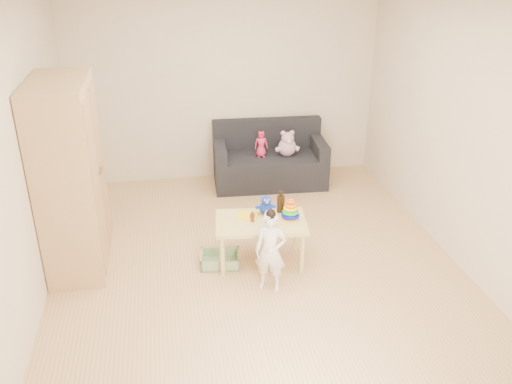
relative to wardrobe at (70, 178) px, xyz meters
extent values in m
plane|color=tan|center=(1.73, -0.29, -0.93)|extent=(4.50, 4.50, 0.00)
plane|color=beige|center=(1.73, 1.96, 0.37)|extent=(4.00, 0.00, 4.00)
plane|color=beige|center=(1.73, -2.54, 0.37)|extent=(4.00, 0.00, 4.00)
plane|color=beige|center=(-0.27, -0.29, 0.37)|extent=(0.00, 4.50, 4.50)
plane|color=beige|center=(3.73, -0.29, 0.37)|extent=(0.00, 4.50, 4.50)
cube|color=tan|center=(0.00, 0.00, 0.00)|extent=(0.52, 1.04, 1.86)
cube|color=black|center=(2.25, 1.57, -0.73)|extent=(1.49, 0.80, 0.41)
cube|color=#DEC979|center=(1.78, -0.32, -0.70)|extent=(0.94, 0.65, 0.47)
imported|color=white|center=(1.78, -0.78, -0.54)|extent=(0.34, 0.29, 0.78)
imported|color=#EB2C5F|center=(2.13, 1.53, -0.35)|extent=(0.18, 0.12, 0.34)
cylinder|color=#E4AD0C|center=(2.07, -0.33, -0.46)|extent=(0.17, 0.17, 0.02)
cylinder|color=silver|center=(2.07, -0.33, -0.36)|extent=(0.02, 0.02, 0.20)
torus|color=#0F0CCB|center=(2.07, -0.33, -0.43)|extent=(0.18, 0.18, 0.04)
torus|color=green|center=(2.07, -0.33, -0.39)|extent=(0.16, 0.16, 0.04)
torus|color=yellow|center=(2.07, -0.33, -0.35)|extent=(0.14, 0.14, 0.04)
torus|color=orange|center=(2.07, -0.33, -0.31)|extent=(0.12, 0.12, 0.04)
torus|color=#FC540E|center=(2.07, -0.33, -0.28)|extent=(0.10, 0.10, 0.03)
cylinder|color=black|center=(2.01, -0.16, -0.38)|extent=(0.08, 0.08, 0.18)
cylinder|color=black|center=(2.01, -0.16, -0.27)|extent=(0.04, 0.04, 0.05)
cylinder|color=black|center=(2.01, -0.16, -0.25)|extent=(0.04, 0.04, 0.01)
cube|color=yellow|center=(1.67, -0.21, -0.46)|extent=(0.24, 0.24, 0.01)
camera|label=1|loc=(0.90, -4.93, 2.06)|focal=38.00mm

